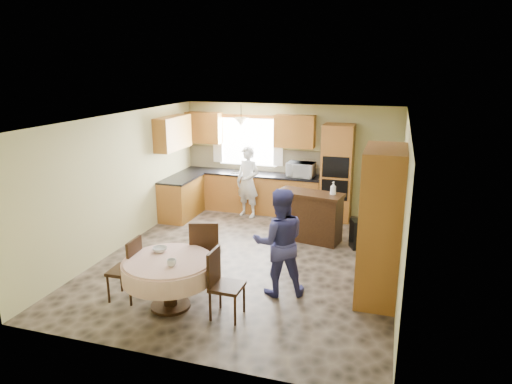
{
  "coord_description": "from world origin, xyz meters",
  "views": [
    {
      "loc": [
        2.32,
        -7.14,
        3.33
      ],
      "look_at": [
        0.03,
        0.3,
        1.16
      ],
      "focal_mm": 32.0,
      "sensor_mm": 36.0,
      "label": 1
    }
  ],
  "objects_px": {
    "oven_tower": "(337,173)",
    "person_dining": "(279,242)",
    "sideboard": "(309,218)",
    "cupboard": "(381,225)",
    "chair_back": "(205,250)",
    "chair_left": "(129,266)",
    "chair_right": "(222,280)",
    "dining_table": "(169,270)",
    "person_sink": "(248,182)"
  },
  "relations": [
    {
      "from": "oven_tower",
      "to": "person_dining",
      "type": "height_order",
      "value": "oven_tower"
    },
    {
      "from": "oven_tower",
      "to": "sideboard",
      "type": "height_order",
      "value": "oven_tower"
    },
    {
      "from": "oven_tower",
      "to": "sideboard",
      "type": "relative_size",
      "value": 1.66
    },
    {
      "from": "cupboard",
      "to": "chair_back",
      "type": "bearing_deg",
      "value": -169.79
    },
    {
      "from": "sideboard",
      "to": "chair_left",
      "type": "height_order",
      "value": "chair_left"
    },
    {
      "from": "chair_right",
      "to": "dining_table",
      "type": "bearing_deg",
      "value": 90.88
    },
    {
      "from": "oven_tower",
      "to": "cupboard",
      "type": "xyz_separation_m",
      "value": [
        1.07,
        -3.37,
        0.06
      ]
    },
    {
      "from": "dining_table",
      "to": "person_dining",
      "type": "xyz_separation_m",
      "value": [
        1.37,
        0.87,
        0.25
      ]
    },
    {
      "from": "chair_back",
      "to": "cupboard",
      "type": "bearing_deg",
      "value": 171.8
    },
    {
      "from": "person_dining",
      "to": "sideboard",
      "type": "bearing_deg",
      "value": -112.06
    },
    {
      "from": "oven_tower",
      "to": "dining_table",
      "type": "bearing_deg",
      "value": -110.47
    },
    {
      "from": "chair_right",
      "to": "sideboard",
      "type": "bearing_deg",
      "value": -9.93
    },
    {
      "from": "oven_tower",
      "to": "cupboard",
      "type": "relative_size",
      "value": 0.95
    },
    {
      "from": "chair_back",
      "to": "chair_left",
      "type": "bearing_deg",
      "value": 21.48
    },
    {
      "from": "chair_back",
      "to": "chair_right",
      "type": "relative_size",
      "value": 1.12
    },
    {
      "from": "chair_left",
      "to": "person_sink",
      "type": "height_order",
      "value": "person_sink"
    },
    {
      "from": "chair_left",
      "to": "person_dining",
      "type": "height_order",
      "value": "person_dining"
    },
    {
      "from": "dining_table",
      "to": "chair_right",
      "type": "xyz_separation_m",
      "value": [
        0.79,
        -0.0,
        -0.04
      ]
    },
    {
      "from": "person_dining",
      "to": "person_sink",
      "type": "bearing_deg",
      "value": -86.1
    },
    {
      "from": "cupboard",
      "to": "person_sink",
      "type": "height_order",
      "value": "cupboard"
    },
    {
      "from": "chair_right",
      "to": "person_sink",
      "type": "distance_m",
      "value": 4.34
    },
    {
      "from": "sideboard",
      "to": "chair_back",
      "type": "distance_m",
      "value": 2.66
    },
    {
      "from": "dining_table",
      "to": "chair_left",
      "type": "height_order",
      "value": "chair_left"
    },
    {
      "from": "chair_left",
      "to": "dining_table",
      "type": "bearing_deg",
      "value": 84.56
    },
    {
      "from": "cupboard",
      "to": "chair_left",
      "type": "bearing_deg",
      "value": -160.83
    },
    {
      "from": "chair_back",
      "to": "person_sink",
      "type": "xyz_separation_m",
      "value": [
        -0.43,
        3.44,
        0.21
      ]
    },
    {
      "from": "sideboard",
      "to": "dining_table",
      "type": "bearing_deg",
      "value": -102.69
    },
    {
      "from": "sideboard",
      "to": "chair_back",
      "type": "relative_size",
      "value": 1.19
    },
    {
      "from": "cupboard",
      "to": "chair_back",
      "type": "height_order",
      "value": "cupboard"
    },
    {
      "from": "person_dining",
      "to": "oven_tower",
      "type": "bearing_deg",
      "value": -116.78
    },
    {
      "from": "cupboard",
      "to": "dining_table",
      "type": "distance_m",
      "value": 3.1
    },
    {
      "from": "person_sink",
      "to": "cupboard",
      "type": "bearing_deg",
      "value": -25.72
    },
    {
      "from": "cupboard",
      "to": "person_dining",
      "type": "xyz_separation_m",
      "value": [
        -1.42,
        -0.37,
        -0.3
      ]
    },
    {
      "from": "dining_table",
      "to": "chair_back",
      "type": "bearing_deg",
      "value": 74.23
    },
    {
      "from": "chair_back",
      "to": "person_sink",
      "type": "height_order",
      "value": "person_sink"
    },
    {
      "from": "cupboard",
      "to": "chair_back",
      "type": "xyz_separation_m",
      "value": [
        -2.57,
        -0.46,
        -0.53
      ]
    },
    {
      "from": "oven_tower",
      "to": "chair_left",
      "type": "distance_m",
      "value": 5.18
    },
    {
      "from": "oven_tower",
      "to": "person_dining",
      "type": "bearing_deg",
      "value": -95.36
    },
    {
      "from": "sideboard",
      "to": "chair_left",
      "type": "relative_size",
      "value": 1.34
    },
    {
      "from": "oven_tower",
      "to": "chair_back",
      "type": "distance_m",
      "value": 4.14
    },
    {
      "from": "oven_tower",
      "to": "chair_right",
      "type": "distance_m",
      "value": 4.73
    },
    {
      "from": "oven_tower",
      "to": "chair_back",
      "type": "relative_size",
      "value": 1.98
    },
    {
      "from": "person_dining",
      "to": "cupboard",
      "type": "bearing_deg",
      "value": 173.0
    },
    {
      "from": "dining_table",
      "to": "person_sink",
      "type": "distance_m",
      "value": 4.23
    },
    {
      "from": "cupboard",
      "to": "dining_table",
      "type": "relative_size",
      "value": 1.74
    },
    {
      "from": "dining_table",
      "to": "person_dining",
      "type": "bearing_deg",
      "value": 32.43
    },
    {
      "from": "sideboard",
      "to": "dining_table",
      "type": "distance_m",
      "value": 3.45
    },
    {
      "from": "oven_tower",
      "to": "chair_left",
      "type": "bearing_deg",
      "value": -117.54
    },
    {
      "from": "chair_back",
      "to": "person_dining",
      "type": "relative_size",
      "value": 0.65
    },
    {
      "from": "oven_tower",
      "to": "person_dining",
      "type": "relative_size",
      "value": 1.3
    }
  ]
}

